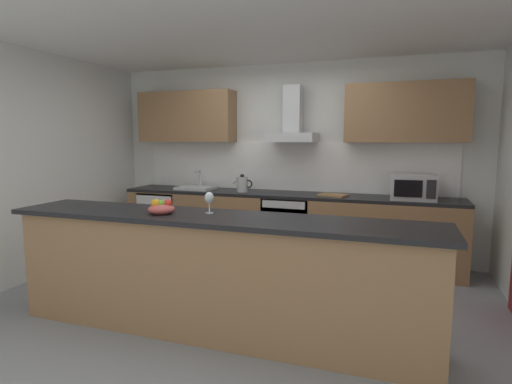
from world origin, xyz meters
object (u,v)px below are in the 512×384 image
object	(u,v)px
kettle	(242,184)
wine_glass	(209,199)
microwave	(413,187)
oven	(289,227)
refrigerator	(165,221)
chopping_board	(333,195)
range_hood	(292,124)
fruit_bowl	(161,208)
sink	(196,187)

from	to	relation	value
kettle	wine_glass	xyz separation A→B (m)	(0.49, -2.03, 0.11)
microwave	wine_glass	size ratio (longest dim) A/B	2.81
oven	refrigerator	size ratio (longest dim) A/B	0.94
oven	chopping_board	world-z (taller)	chopping_board
microwave	range_hood	bearing A→B (deg)	173.97
range_hood	wine_glass	xyz separation A→B (m)	(-0.15, -2.19, -0.67)
wine_glass	oven	bearing A→B (deg)	85.91
refrigerator	range_hood	distance (m)	2.30
chopping_board	kettle	bearing A→B (deg)	-179.52
range_hood	fruit_bowl	world-z (taller)	range_hood
fruit_bowl	kettle	bearing A→B (deg)	93.08
kettle	microwave	bearing A→B (deg)	0.16
oven	kettle	distance (m)	0.84
sink	chopping_board	xyz separation A→B (m)	(1.90, -0.03, -0.02)
oven	wine_glass	size ratio (longest dim) A/B	4.50
sink	range_hood	distance (m)	1.60
kettle	range_hood	distance (m)	1.02
kettle	chopping_board	size ratio (longest dim) A/B	0.85
refrigerator	microwave	size ratio (longest dim) A/B	1.70
refrigerator	sink	bearing A→B (deg)	1.55
oven	kettle	bearing A→B (deg)	-176.96
kettle	wine_glass	world-z (taller)	wine_glass
microwave	chopping_board	size ratio (longest dim) A/B	1.47
wine_glass	range_hood	bearing A→B (deg)	86.15
sink	wine_glass	xyz separation A→B (m)	(1.19, -2.07, 0.19)
kettle	fruit_bowl	distance (m)	2.17
refrigerator	sink	size ratio (longest dim) A/B	1.70
oven	wine_glass	world-z (taller)	wine_glass
microwave	range_hood	distance (m)	1.67
wine_glass	chopping_board	world-z (taller)	wine_glass
refrigerator	wine_glass	bearing A→B (deg)	-50.42
fruit_bowl	chopping_board	xyz separation A→B (m)	(1.08, 2.18, -0.13)
microwave	oven	bearing A→B (deg)	178.93
oven	microwave	size ratio (longest dim) A/B	1.60
kettle	chopping_board	world-z (taller)	kettle
oven	sink	distance (m)	1.42
oven	chopping_board	bearing A→B (deg)	-2.40
kettle	chopping_board	bearing A→B (deg)	0.48
sink	kettle	xyz separation A→B (m)	(0.70, -0.04, 0.08)
microwave	chopping_board	distance (m)	0.93
refrigerator	range_hood	world-z (taller)	range_hood
oven	sink	xyz separation A→B (m)	(-1.34, 0.01, 0.47)
oven	microwave	distance (m)	1.60
range_hood	microwave	bearing A→B (deg)	-6.03
oven	fruit_bowl	bearing A→B (deg)	-103.25
kettle	range_hood	world-z (taller)	range_hood
refrigerator	microwave	bearing A→B (deg)	-0.43
range_hood	chopping_board	distance (m)	1.05
wine_glass	sink	bearing A→B (deg)	119.93
oven	range_hood	bearing A→B (deg)	90.00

